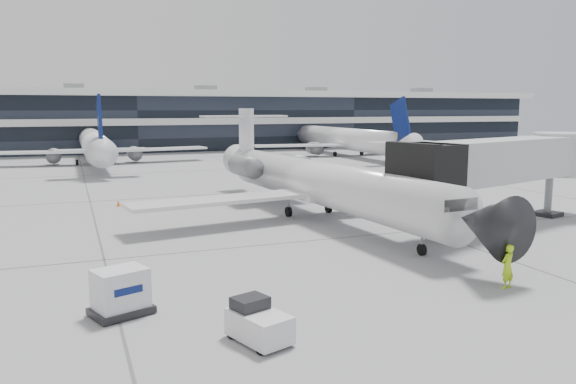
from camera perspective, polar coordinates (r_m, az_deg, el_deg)
name	(u,v)px	position (r m, az deg, el deg)	size (l,w,h in m)	color
ground	(281,243)	(33.45, -0.74, -5.25)	(220.00, 220.00, 0.00)	gray
terminal	(131,123)	(113.03, -15.64, 6.75)	(170.00, 22.00, 10.00)	black
bg_jet_center	(95,163)	(85.86, -18.98, 2.77)	(32.00, 40.00, 9.60)	white
bg_jet_right	(343,155)	(96.15, 5.61, 3.77)	(32.00, 40.00, 9.60)	white
regional_jet	(317,181)	(40.80, 2.99, 1.12)	(27.46, 34.31, 7.92)	silver
jet_bridge	(512,160)	(40.95, 21.76, 3.02)	(18.83, 8.40, 6.13)	silver
ramp_worker	(507,266)	(26.98, 21.39, -7.06)	(0.73, 0.48, 2.00)	#B3EC18
baggage_tug	(258,323)	(19.86, -3.08, -13.12)	(2.03, 2.61, 1.46)	silver
cargo_uld	(121,292)	(23.02, -16.64, -9.74)	(2.62, 2.28, 1.79)	black
traffic_cone	(118,203)	(47.87, -16.86, -1.13)	(0.41, 0.41, 0.49)	orange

